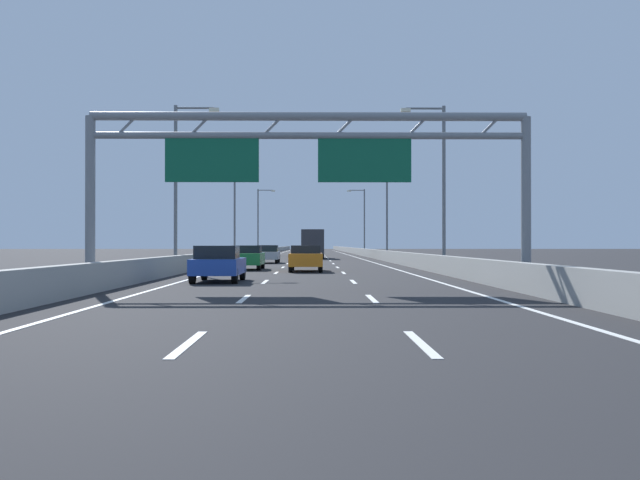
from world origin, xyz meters
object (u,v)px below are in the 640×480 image
(green_car, at_px, (247,257))
(streetlamp_left_far, at_px, (237,206))
(streetlamp_left_distant, at_px, (260,217))
(white_car, at_px, (311,249))
(streetlamp_right_mid, at_px, (440,177))
(orange_car, at_px, (306,258))
(yellow_car, at_px, (309,251))
(streetlamp_right_distant, at_px, (363,218))
(box_truck, at_px, (313,243))
(streetlamp_left_mid, at_px, (180,177))
(silver_car, at_px, (268,254))
(streetlamp_right_far, at_px, (385,206))
(sign_gantry, at_px, (304,154))
(blue_car, at_px, (218,264))

(green_car, bearing_deg, streetlamp_left_far, 97.23)
(streetlamp_left_distant, distance_m, green_car, 60.12)
(white_car, bearing_deg, streetlamp_left_far, -101.19)
(streetlamp_right_mid, bearing_deg, orange_car, -176.46)
(streetlamp_left_distant, relative_size, yellow_car, 2.07)
(streetlamp_right_distant, height_order, box_truck, streetlamp_right_distant)
(orange_car, bearing_deg, streetlamp_left_mid, 176.23)
(silver_car, bearing_deg, white_car, 86.24)
(streetlamp_right_far, relative_size, streetlamp_left_distant, 1.00)
(streetlamp_right_distant, xyz_separation_m, orange_car, (-7.70, -62.53, -4.64))
(streetlamp_right_mid, bearing_deg, streetlamp_right_far, 90.00)
(silver_car, distance_m, box_truck, 18.91)
(streetlamp_right_distant, distance_m, white_car, 10.81)
(streetlamp_left_mid, bearing_deg, sign_gantry, -63.90)
(streetlamp_left_mid, relative_size, yellow_car, 2.07)
(blue_car, distance_m, box_truck, 47.53)
(yellow_car, bearing_deg, orange_car, -90.02)
(streetlamp_right_far, relative_size, box_truck, 1.10)
(streetlamp_left_distant, distance_m, box_truck, 27.67)
(streetlamp_right_far, distance_m, green_car, 31.27)
(streetlamp_right_mid, xyz_separation_m, orange_car, (-7.70, -0.48, -4.64))
(streetlamp_right_far, bearing_deg, green_car, -111.39)
(yellow_car, relative_size, green_car, 1.03)
(streetlamp_right_mid, xyz_separation_m, streetlamp_right_far, (0.00, 31.03, 0.00))
(streetlamp_left_mid, bearing_deg, streetlamp_right_far, 64.30)
(streetlamp_left_far, bearing_deg, streetlamp_right_far, 0.00)
(streetlamp_right_mid, height_order, white_car, streetlamp_right_mid)
(streetlamp_right_far, relative_size, green_car, 2.14)
(streetlamp_right_distant, distance_m, box_truck, 27.57)
(sign_gantry, height_order, streetlamp_right_distant, streetlamp_right_distant)
(silver_car, relative_size, blue_car, 1.10)
(sign_gantry, distance_m, blue_car, 6.29)
(streetlamp_right_far, bearing_deg, orange_car, -103.74)
(streetlamp_right_distant, xyz_separation_m, yellow_car, (-7.68, -10.57, -4.69))
(green_car, height_order, box_truck, box_truck)
(blue_car, relative_size, box_truck, 0.48)
(white_car, distance_m, box_truck, 32.50)
(yellow_car, bearing_deg, silver_car, -95.40)
(box_truck, bearing_deg, streetlamp_right_mid, -78.47)
(streetlamp_left_mid, bearing_deg, box_truck, 77.92)
(streetlamp_right_far, bearing_deg, streetlamp_left_distant, 115.70)
(orange_car, xyz_separation_m, blue_car, (-3.48, -11.16, -0.01))
(orange_car, bearing_deg, streetlamp_left_distant, 96.60)
(sign_gantry, height_order, silver_car, sign_gantry)
(sign_gantry, relative_size, silver_car, 3.54)
(streetlamp_right_far, bearing_deg, yellow_car, 110.58)
(streetlamp_left_far, height_order, green_car, streetlamp_left_far)
(streetlamp_right_mid, relative_size, white_car, 2.27)
(streetlamp_left_far, distance_m, silver_car, 15.14)
(sign_gantry, xyz_separation_m, white_car, (0.06, 83.09, -4.06))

